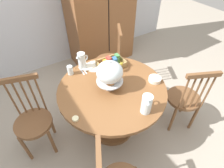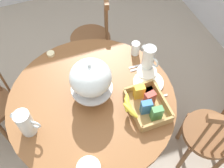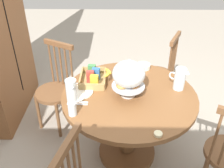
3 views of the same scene
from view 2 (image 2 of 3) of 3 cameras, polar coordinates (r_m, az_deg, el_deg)
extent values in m
plane|color=#A89E8E|center=(2.36, -2.69, -13.73)|extent=(10.00, 10.00, 0.00)
cylinder|color=brown|center=(1.73, -4.68, -3.70)|extent=(1.17, 1.17, 0.04)
cylinder|color=brown|center=(2.02, -4.04, -8.72)|extent=(0.14, 0.14, 0.63)
cylinder|color=brown|center=(2.34, -3.53, -12.65)|extent=(0.56, 0.56, 0.06)
cylinder|color=brown|center=(2.32, -23.19, -10.93)|extent=(0.04, 0.04, 0.45)
cylinder|color=brown|center=(2.43, -20.94, -5.06)|extent=(0.04, 0.04, 0.45)
cylinder|color=brown|center=(2.08, -24.50, 2.00)|extent=(0.02, 0.02, 0.48)
cylinder|color=brown|center=(2.04, 21.49, -10.54)|extent=(0.40, 0.40, 0.04)
cylinder|color=brown|center=(2.34, 22.88, -10.06)|extent=(0.04, 0.04, 0.45)
cylinder|color=brown|center=(2.26, 16.07, -9.55)|extent=(0.04, 0.04, 0.45)
cylinder|color=brown|center=(2.23, 23.56, -16.52)|extent=(0.04, 0.04, 0.45)
cylinder|color=brown|center=(2.15, 16.22, -16.22)|extent=(0.04, 0.04, 0.45)
cylinder|color=brown|center=(1.77, 24.26, -11.81)|extent=(0.02, 0.02, 0.48)
cylinder|color=brown|center=(1.75, 22.07, -11.69)|extent=(0.02, 0.02, 0.48)
cylinder|color=brown|center=(1.73, 19.82, -11.55)|extent=(0.02, 0.02, 0.48)
cylinder|color=brown|center=(2.50, -5.00, 10.32)|extent=(0.40, 0.40, 0.04)
cylinder|color=brown|center=(2.77, -7.68, 8.76)|extent=(0.04, 0.04, 0.45)
cylinder|color=brown|center=(2.58, -7.65, 4.33)|extent=(0.04, 0.04, 0.45)
cylinder|color=brown|center=(2.76, -1.82, 9.18)|extent=(0.04, 0.04, 0.45)
cylinder|color=brown|center=(2.57, -1.42, 4.76)|extent=(0.04, 0.04, 0.45)
cylinder|color=brown|center=(2.46, -1.63, 16.87)|extent=(0.02, 0.02, 0.48)
cylinder|color=brown|center=(2.40, -1.51, 15.85)|extent=(0.02, 0.02, 0.48)
cylinder|color=brown|center=(2.35, -1.39, 14.79)|extent=(0.02, 0.02, 0.48)
cylinder|color=brown|center=(2.29, -1.27, 13.68)|extent=(0.02, 0.02, 0.48)
cylinder|color=brown|center=(2.24, -1.14, 12.52)|extent=(0.02, 0.02, 0.48)
cylinder|color=silver|center=(1.72, -4.50, -2.56)|extent=(0.12, 0.12, 0.02)
cylinder|color=silver|center=(1.69, -4.58, -1.88)|extent=(0.03, 0.03, 0.09)
cylinder|color=silver|center=(1.65, -4.69, -0.89)|extent=(0.28, 0.28, 0.01)
torus|color=#B27033|center=(1.61, -4.50, -1.33)|extent=(0.10, 0.10, 0.03)
torus|color=#D19347|center=(1.65, -3.27, 0.93)|extent=(0.10, 0.10, 0.03)
torus|color=#935628|center=(1.63, -6.45, -0.26)|extent=(0.10, 0.10, 0.03)
ellipsoid|color=silver|center=(1.55, -4.98, 1.55)|extent=(0.27, 0.27, 0.22)
sphere|color=silver|center=(1.46, -5.31, 4.39)|extent=(0.02, 0.02, 0.02)
cylinder|color=silver|center=(1.59, -19.35, -8.51)|extent=(0.10, 0.10, 0.20)
cylinder|color=orange|center=(1.62, -19.05, -9.01)|extent=(0.09, 0.09, 0.14)
cone|color=silver|center=(1.55, -22.10, -6.48)|extent=(0.05, 0.05, 0.03)
torus|color=silver|center=(1.56, -17.35, -8.96)|extent=(0.05, 0.07, 0.07)
cylinder|color=silver|center=(1.81, 8.41, 5.86)|extent=(0.09, 0.09, 0.21)
cylinder|color=white|center=(1.83, 8.29, 5.22)|extent=(0.08, 0.08, 0.14)
cone|color=silver|center=(1.77, 7.50, 8.80)|extent=(0.05, 0.05, 0.03)
torus|color=silver|center=(1.78, 9.81, 4.92)|extent=(0.07, 0.04, 0.07)
cube|color=tan|center=(1.68, 8.12, -5.30)|extent=(0.30, 0.22, 0.01)
cube|color=tan|center=(1.63, 4.73, -5.98)|extent=(0.30, 0.02, 0.07)
cube|color=tan|center=(1.70, 11.59, -3.65)|extent=(0.30, 0.02, 0.07)
cube|color=tan|center=(1.73, 6.15, -0.80)|extent=(0.02, 0.22, 0.07)
cube|color=tan|center=(1.60, 10.52, -9.11)|extent=(0.02, 0.22, 0.07)
cube|color=gold|center=(1.67, 6.31, -1.81)|extent=(0.05, 0.08, 0.11)
cube|color=#B23D33|center=(1.65, 8.72, -3.32)|extent=(0.05, 0.08, 0.11)
cube|color=#336BAD|center=(1.61, 7.91, -5.33)|extent=(0.05, 0.08, 0.11)
cube|color=#47894C|center=(1.60, 10.27, -6.67)|extent=(0.05, 0.07, 0.11)
ellipsoid|color=yellow|center=(1.58, 3.45, -4.35)|extent=(0.14, 0.08, 0.05)
ellipsoid|color=yellow|center=(1.57, 3.86, -5.23)|extent=(0.13, 0.03, 0.05)
ellipsoid|color=yellow|center=(1.56, 4.29, -6.12)|extent=(0.14, 0.08, 0.05)
cylinder|color=white|center=(1.80, 8.40, 0.41)|extent=(0.22, 0.22, 0.01)
cylinder|color=white|center=(1.84, 8.05, 2.88)|extent=(0.15, 0.15, 0.01)
cylinder|color=silver|center=(1.94, 5.43, 8.18)|extent=(0.06, 0.06, 0.11)
cylinder|color=beige|center=(2.01, -13.98, 6.80)|extent=(0.06, 0.06, 0.02)
cube|color=silver|center=(1.88, 6.69, 3.64)|extent=(0.02, 0.17, 0.01)
cube|color=silver|center=(1.89, 6.35, 4.31)|extent=(0.02, 0.17, 0.01)
cube|color=silver|center=(1.73, 10.21, -3.20)|extent=(0.02, 0.17, 0.01)
camera|label=1|loc=(1.92, -62.29, 28.23)|focal=28.82mm
camera|label=3|loc=(2.72, -20.89, 48.27)|focal=40.42mm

